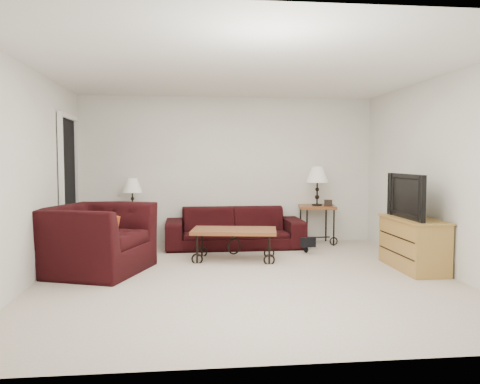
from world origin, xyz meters
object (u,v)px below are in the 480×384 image
(tv_stand, at_px, (413,244))
(side_table_right, at_px, (317,225))
(coffee_table, at_px, (234,245))
(sofa, at_px, (234,228))
(lamp_left, at_px, (132,196))
(lamp_right, at_px, (317,186))
(armchair, at_px, (96,239))
(television, at_px, (413,196))
(side_table_left, at_px, (133,230))
(backpack, at_px, (306,238))

(tv_stand, bearing_deg, side_table_right, 110.67)
(coffee_table, bearing_deg, sofa, 84.22)
(lamp_left, relative_size, lamp_right, 0.86)
(armchair, height_order, television, television)
(side_table_left, bearing_deg, coffee_table, -36.92)
(coffee_table, xyz_separation_m, tv_stand, (2.28, -0.82, 0.11))
(coffee_table, xyz_separation_m, backpack, (1.15, 0.40, 0.00))
(lamp_left, relative_size, armchair, 0.43)
(sofa, relative_size, armchair, 1.69)
(sofa, bearing_deg, coffee_table, -95.78)
(lamp_left, height_order, television, television)
(lamp_right, height_order, backpack, lamp_right)
(side_table_right, bearing_deg, side_table_left, 180.00)
(side_table_left, xyz_separation_m, armchair, (-0.28, -1.69, 0.15))
(coffee_table, bearing_deg, tv_stand, -19.84)
(lamp_left, distance_m, armchair, 1.77)
(armchair, height_order, tv_stand, armchair)
(television, bearing_deg, backpack, -137.83)
(side_table_left, height_order, television, television)
(lamp_right, xyz_separation_m, tv_stand, (0.75, -1.99, -0.65))
(coffee_table, distance_m, television, 2.51)
(sofa, relative_size, side_table_left, 3.93)
(side_table_left, bearing_deg, television, -27.56)
(sofa, height_order, side_table_right, side_table_right)
(coffee_table, height_order, backpack, backpack)
(armchair, bearing_deg, television, -74.00)
(armchair, distance_m, backpack, 3.13)
(lamp_right, distance_m, armchair, 3.80)
(side_table_right, xyz_separation_m, lamp_right, (0.00, 0.00, 0.66))
(sofa, distance_m, armchair, 2.45)
(side_table_right, relative_size, tv_stand, 0.58)
(sofa, xyz_separation_m, lamp_right, (1.43, 0.18, 0.66))
(side_table_right, xyz_separation_m, backpack, (-0.38, -0.77, -0.10))
(lamp_right, bearing_deg, backpack, -116.05)
(side_table_left, bearing_deg, side_table_right, 0.00)
(lamp_left, bearing_deg, sofa, -6.22)
(lamp_right, distance_m, tv_stand, 2.22)
(side_table_right, xyz_separation_m, coffee_table, (-1.53, -1.17, -0.10))
(lamp_left, height_order, coffee_table, lamp_left)
(side_table_left, xyz_separation_m, lamp_right, (3.08, 0.00, 0.70))
(side_table_right, bearing_deg, television, -69.84)
(sofa, height_order, backpack, sofa)
(side_table_right, height_order, backpack, side_table_right)
(armchair, relative_size, backpack, 2.90)
(sofa, xyz_separation_m, television, (2.16, -1.81, 0.64))
(side_table_right, relative_size, backpack, 1.45)
(side_table_right, relative_size, television, 0.65)
(lamp_left, xyz_separation_m, backpack, (2.70, -0.77, -0.62))
(sofa, xyz_separation_m, side_table_left, (-1.65, 0.18, -0.04))
(side_table_left, relative_size, lamp_right, 0.86)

